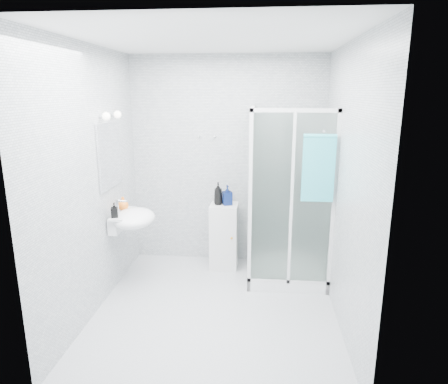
# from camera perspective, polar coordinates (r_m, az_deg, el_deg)

# --- Properties ---
(room) EXTENTS (2.40, 2.60, 2.60)m
(room) POSITION_cam_1_polar(r_m,az_deg,el_deg) (3.76, -1.26, 0.94)
(room) COLOR silver
(room) RESTS_ON ground
(shower_enclosure) EXTENTS (0.90, 0.95, 2.00)m
(shower_enclosure) POSITION_cam_1_polar(r_m,az_deg,el_deg) (4.73, 8.03, -7.22)
(shower_enclosure) COLOR white
(shower_enclosure) RESTS_ON ground
(wall_basin) EXTENTS (0.46, 0.56, 0.35)m
(wall_basin) POSITION_cam_1_polar(r_m,az_deg,el_deg) (4.53, -13.06, -3.73)
(wall_basin) COLOR white
(wall_basin) RESTS_ON ground
(mirror) EXTENTS (0.02, 0.60, 0.70)m
(mirror) POSITION_cam_1_polar(r_m,az_deg,el_deg) (4.44, -16.01, 5.07)
(mirror) COLOR white
(mirror) RESTS_ON room
(vanity_lights) EXTENTS (0.10, 0.40, 0.08)m
(vanity_lights) POSITION_cam_1_polar(r_m,az_deg,el_deg) (4.38, -15.78, 10.50)
(vanity_lights) COLOR silver
(vanity_lights) RESTS_ON room
(wall_hooks) EXTENTS (0.23, 0.06, 0.03)m
(wall_hooks) POSITION_cam_1_polar(r_m,az_deg,el_deg) (4.97, -2.49, 7.90)
(wall_hooks) COLOR silver
(wall_hooks) RESTS_ON room
(storage_cabinet) EXTENTS (0.34, 0.37, 0.82)m
(storage_cabinet) POSITION_cam_1_polar(r_m,az_deg,el_deg) (5.01, 0.01, -6.31)
(storage_cabinet) COLOR silver
(storage_cabinet) RESTS_ON ground
(hand_towel) EXTENTS (0.32, 0.05, 0.68)m
(hand_towel) POSITION_cam_1_polar(r_m,az_deg,el_deg) (4.11, 13.36, 3.54)
(hand_towel) COLOR #32B2BF
(hand_towel) RESTS_ON shower_enclosure
(shampoo_bottle_a) EXTENTS (0.11, 0.11, 0.28)m
(shampoo_bottle_a) POSITION_cam_1_polar(r_m,az_deg,el_deg) (4.86, -0.84, -0.23)
(shampoo_bottle_a) COLOR black
(shampoo_bottle_a) RESTS_ON storage_cabinet
(shampoo_bottle_b) EXTENTS (0.14, 0.14, 0.24)m
(shampoo_bottle_b) POSITION_cam_1_polar(r_m,az_deg,el_deg) (4.85, 0.48, -0.45)
(shampoo_bottle_b) COLOR #0D1C4F
(shampoo_bottle_b) RESTS_ON storage_cabinet
(soap_dispenser_orange) EXTENTS (0.15, 0.15, 0.15)m
(soap_dispenser_orange) POSITION_cam_1_polar(r_m,az_deg,el_deg) (4.63, -14.21, -1.59)
(soap_dispenser_orange) COLOR orange
(soap_dispenser_orange) RESTS_ON wall_basin
(soap_dispenser_black) EXTENTS (0.09, 0.09, 0.16)m
(soap_dispenser_black) POSITION_cam_1_polar(r_m,az_deg,el_deg) (4.38, -15.39, -2.51)
(soap_dispenser_black) COLOR black
(soap_dispenser_black) RESTS_ON wall_basin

